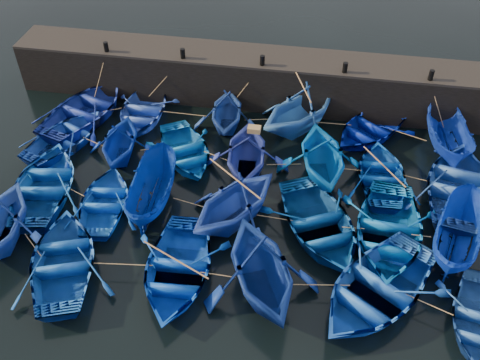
% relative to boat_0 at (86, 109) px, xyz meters
% --- Properties ---
extents(ground, '(120.00, 120.00, 0.00)m').
position_rel_boat_0_xyz_m(ground, '(8.61, -7.25, -0.58)').
color(ground, black).
rests_on(ground, ground).
extents(quay_wall, '(26.00, 2.50, 2.50)m').
position_rel_boat_0_xyz_m(quay_wall, '(8.61, 3.25, 0.67)').
color(quay_wall, black).
rests_on(quay_wall, ground).
extents(quay_top, '(26.00, 2.50, 0.12)m').
position_rel_boat_0_xyz_m(quay_top, '(8.61, 3.25, 1.98)').
color(quay_top, black).
rests_on(quay_top, quay_wall).
extents(bollard_0, '(0.24, 0.24, 0.50)m').
position_rel_boat_0_xyz_m(bollard_0, '(0.61, 2.35, 2.29)').
color(bollard_0, black).
rests_on(bollard_0, quay_top).
extents(bollard_1, '(0.24, 0.24, 0.50)m').
position_rel_boat_0_xyz_m(bollard_1, '(4.61, 2.35, 2.29)').
color(bollard_1, black).
rests_on(bollard_1, quay_top).
extents(bollard_2, '(0.24, 0.24, 0.50)m').
position_rel_boat_0_xyz_m(bollard_2, '(8.61, 2.35, 2.29)').
color(bollard_2, black).
rests_on(bollard_2, quay_top).
extents(bollard_3, '(0.24, 0.24, 0.50)m').
position_rel_boat_0_xyz_m(bollard_3, '(12.61, 2.35, 2.29)').
color(bollard_3, black).
rests_on(bollard_3, quay_top).
extents(bollard_4, '(0.24, 0.24, 0.50)m').
position_rel_boat_0_xyz_m(bollard_4, '(16.61, 2.35, 2.29)').
color(bollard_4, black).
rests_on(bollard_4, quay_top).
extents(boat_0, '(5.54, 6.56, 1.16)m').
position_rel_boat_0_xyz_m(boat_0, '(0.00, 0.00, 0.00)').
color(boat_0, navy).
rests_on(boat_0, ground).
extents(boat_1, '(3.47, 4.76, 0.97)m').
position_rel_boat_0_xyz_m(boat_1, '(2.79, 0.53, -0.10)').
color(boat_1, blue).
rests_on(boat_1, ground).
extents(boat_2, '(3.65, 4.11, 1.98)m').
position_rel_boat_0_xyz_m(boat_2, '(7.15, 0.50, 0.41)').
color(boat_2, navy).
rests_on(boat_2, ground).
extents(boat_3, '(6.30, 6.39, 2.55)m').
position_rel_boat_0_xyz_m(boat_3, '(10.71, 0.92, 0.69)').
color(boat_3, blue).
rests_on(boat_3, ground).
extents(boat_4, '(5.41, 5.64, 0.95)m').
position_rel_boat_0_xyz_m(boat_4, '(14.15, 0.98, -0.10)').
color(boat_4, '#001281').
rests_on(boat_4, ground).
extents(boat_5, '(2.15, 4.78, 1.80)m').
position_rel_boat_0_xyz_m(boat_5, '(17.66, 0.31, 0.32)').
color(boat_5, '#0C2C9E').
rests_on(boat_5, ground).
extents(boat_6, '(4.80, 5.51, 0.95)m').
position_rel_boat_0_xyz_m(boat_6, '(-0.14, -2.20, -0.10)').
color(boat_6, '#143DA1').
rests_on(boat_6, ground).
extents(boat_7, '(3.65, 4.10, 1.98)m').
position_rel_boat_0_xyz_m(boat_7, '(2.81, -2.65, 0.41)').
color(boat_7, navy).
rests_on(boat_7, ground).
extents(boat_8, '(4.98, 5.41, 0.92)m').
position_rel_boat_0_xyz_m(boat_8, '(5.72, -2.24, -0.12)').
color(boat_8, '#0858BB').
rests_on(boat_8, ground).
extents(boat_9, '(4.22, 4.76, 2.32)m').
position_rel_boat_0_xyz_m(boat_9, '(8.68, -2.68, 0.58)').
color(boat_9, navy).
rests_on(boat_9, ground).
extents(boat_10, '(4.82, 5.31, 2.41)m').
position_rel_boat_0_xyz_m(boat_10, '(12.00, -2.37, 0.62)').
color(boat_10, '#0458BF').
rests_on(boat_10, ground).
extents(boat_11, '(3.39, 4.57, 0.91)m').
position_rel_boat_0_xyz_m(boat_11, '(14.66, -2.37, -0.12)').
color(boat_11, '#03378F').
rests_on(boat_11, ground).
extents(boat_12, '(5.10, 6.38, 1.18)m').
position_rel_boat_0_xyz_m(boat_12, '(17.87, -2.67, 0.01)').
color(boat_12, '#214D9F').
rests_on(boat_12, ground).
extents(boat_13, '(4.68, 5.90, 1.10)m').
position_rel_boat_0_xyz_m(boat_13, '(0.42, -5.56, -0.03)').
color(boat_13, '#0B4499').
rests_on(boat_13, ground).
extents(boat_14, '(3.55, 4.54, 0.86)m').
position_rel_boat_0_xyz_m(boat_14, '(3.24, -5.99, -0.15)').
color(boat_14, blue).
rests_on(boat_14, ground).
extents(boat_15, '(1.81, 4.51, 1.73)m').
position_rel_boat_0_xyz_m(boat_15, '(5.14, -5.46, 0.28)').
color(boat_15, navy).
rests_on(boat_15, ground).
extents(boat_16, '(5.76, 5.93, 2.38)m').
position_rel_boat_0_xyz_m(boat_16, '(8.71, -5.84, 0.61)').
color(boat_16, '#1A3996').
rests_on(boat_16, ground).
extents(boat_17, '(5.80, 6.46, 1.10)m').
position_rel_boat_0_xyz_m(boat_17, '(12.10, -5.92, -0.03)').
color(boat_17, navy).
rests_on(boat_17, ground).
extents(boat_18, '(4.32, 5.76, 1.14)m').
position_rel_boat_0_xyz_m(boat_18, '(14.78, -5.86, -0.01)').
color(boat_18, '#024C94').
rests_on(boat_18, ground).
extents(boat_19, '(2.94, 4.78, 1.73)m').
position_rel_boat_0_xyz_m(boat_19, '(17.31, -5.86, 0.29)').
color(boat_19, '#062A93').
rests_on(boat_19, ground).
extents(boat_21, '(5.11, 5.97, 1.05)m').
position_rel_boat_0_xyz_m(boat_21, '(2.90, -9.33, -0.06)').
color(boat_21, '#0B3E90').
rests_on(boat_21, ground).
extents(boat_22, '(3.91, 5.28, 1.05)m').
position_rel_boat_0_xyz_m(boat_22, '(7.12, -9.04, -0.05)').
color(boat_22, '#0638B3').
rests_on(boat_22, ground).
extents(boat_23, '(5.87, 6.20, 2.57)m').
position_rel_boat_0_xyz_m(boat_23, '(10.21, -9.05, 0.70)').
color(boat_23, navy).
rests_on(boat_23, ground).
extents(boat_24, '(6.56, 7.00, 1.18)m').
position_rel_boat_0_xyz_m(boat_24, '(14.27, -8.71, 0.01)').
color(boat_24, blue).
rests_on(boat_24, ground).
extents(boat_25, '(3.71, 4.71, 0.88)m').
position_rel_boat_0_xyz_m(boat_25, '(17.75, -9.36, -0.14)').
color(boat_25, '#1B498C').
rests_on(boat_25, ground).
extents(wooden_crate, '(0.55, 0.37, 0.24)m').
position_rel_boat_0_xyz_m(wooden_crate, '(8.98, -2.68, 1.85)').
color(wooden_crate, olive).
rests_on(wooden_crate, boat_9).
extents(mooring_ropes, '(17.71, 11.65, 2.10)m').
position_rel_boat_0_xyz_m(mooring_ropes, '(8.88, -2.16, 0.31)').
color(mooring_ropes, tan).
rests_on(mooring_ropes, ground).
extents(loose_oars, '(9.79, 12.04, 1.69)m').
position_rel_boat_0_xyz_m(loose_oars, '(10.30, -4.08, 1.17)').
color(loose_oars, '#99724C').
rests_on(loose_oars, ground).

